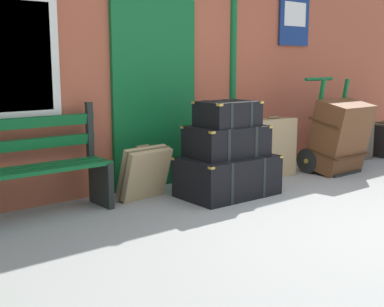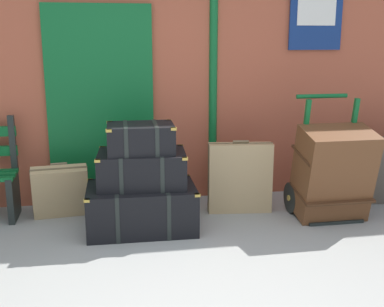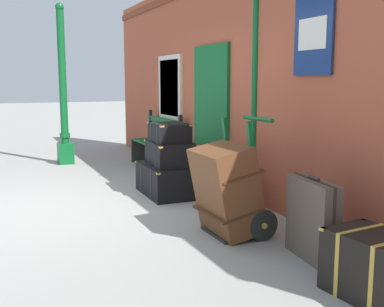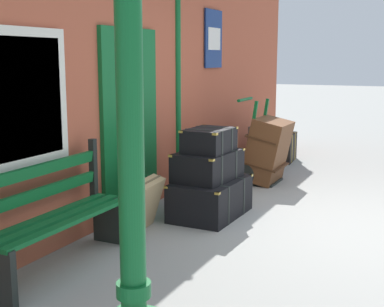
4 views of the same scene
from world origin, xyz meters
TOP-DOWN VIEW (x-y plane):
  - ground_plane at (0.00, 0.00)m, footprint 60.00×60.00m
  - brick_facade at (-0.02, 2.60)m, footprint 10.40×0.35m
  - lamp_post at (-3.28, 0.70)m, footprint 0.28×0.28m
  - platform_bench at (-2.16, 2.16)m, footprint 1.60×0.43m
  - steamer_trunk_base at (-0.17, 1.59)m, footprint 1.02×0.67m
  - steamer_trunk_middle at (-0.15, 1.63)m, footprint 0.85×0.61m
  - steamer_trunk_top at (-0.16, 1.62)m, footprint 0.62×0.47m
  - porters_trolley at (1.70, 1.68)m, footprint 0.71×0.56m
  - large_brown_trunk at (1.70, 1.51)m, footprint 0.70×0.61m
  - suitcase_tan at (0.87, 1.90)m, footprint 0.66×0.24m
  - suitcase_umber at (2.60, 1.89)m, footprint 0.67×0.26m
  - suitcase_brown at (-0.94, 2.02)m, footprint 0.56×0.35m
  - corner_trunk at (3.41, 1.83)m, footprint 0.73×0.55m

SIDE VIEW (x-z plane):
  - ground_plane at x=0.00m, z-range 0.00..0.00m
  - steamer_trunk_base at x=-0.17m, z-range 0.00..0.42m
  - corner_trunk at x=3.41m, z-range 0.00..0.48m
  - porters_trolley at x=1.70m, z-range -0.33..0.88m
  - suitcase_brown at x=-0.94m, z-range -0.01..0.56m
  - suitcase_umber at x=2.60m, z-range -0.02..0.74m
  - suitcase_tan at x=0.87m, z-range -0.02..0.74m
  - platform_bench at x=-2.16m, z-range -0.06..0.95m
  - large_brown_trunk at x=1.70m, z-range 0.00..0.95m
  - steamer_trunk_middle at x=-0.15m, z-range 0.42..0.74m
  - steamer_trunk_top at x=-0.16m, z-range 0.74..1.00m
  - lamp_post at x=-3.28m, z-range -0.36..2.63m
  - brick_facade at x=-0.02m, z-range 0.00..3.20m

